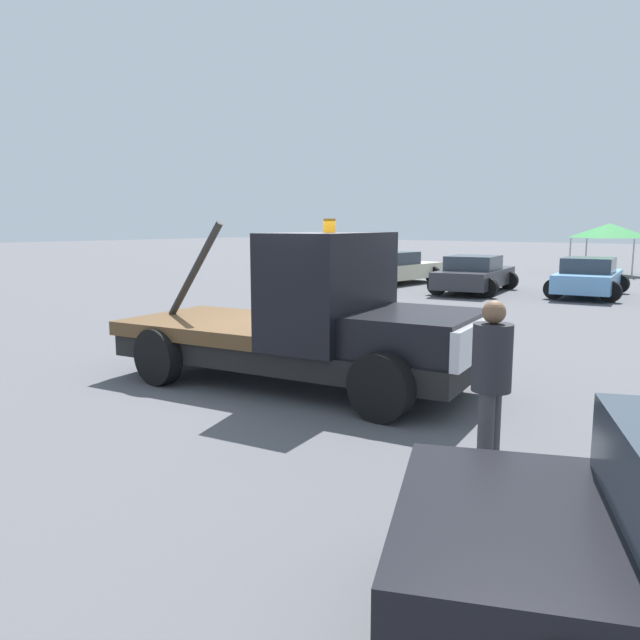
{
  "coord_description": "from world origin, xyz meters",
  "views": [
    {
      "loc": [
        6.09,
        -7.21,
        2.45
      ],
      "look_at": [
        0.5,
        0.0,
        1.05
      ],
      "focal_mm": 35.0,
      "sensor_mm": 36.0,
      "label": 1
    }
  ],
  "objects_px": {
    "parked_car_cream": "(393,268)",
    "person_near_truck": "(491,375)",
    "parked_car_charcoal": "(474,275)",
    "canopy_tent_green": "(610,231)",
    "tow_truck": "(315,323)",
    "parked_car_skyblue": "(588,278)"
  },
  "relations": [
    {
      "from": "parked_car_skyblue",
      "to": "parked_car_charcoal",
      "type": "bearing_deg",
      "value": 100.44
    },
    {
      "from": "parked_car_cream",
      "to": "person_near_truck",
      "type": "bearing_deg",
      "value": -143.12
    },
    {
      "from": "parked_car_cream",
      "to": "parked_car_skyblue",
      "type": "xyz_separation_m",
      "value": [
        7.61,
        0.32,
        -0.0
      ]
    },
    {
      "from": "person_near_truck",
      "to": "parked_car_cream",
      "type": "relative_size",
      "value": 0.35
    },
    {
      "from": "tow_truck",
      "to": "canopy_tent_green",
      "type": "height_order",
      "value": "tow_truck"
    },
    {
      "from": "parked_car_cream",
      "to": "tow_truck",
      "type": "bearing_deg",
      "value": -149.88
    },
    {
      "from": "parked_car_cream",
      "to": "parked_car_charcoal",
      "type": "height_order",
      "value": "same"
    },
    {
      "from": "parked_car_skyblue",
      "to": "canopy_tent_green",
      "type": "xyz_separation_m",
      "value": [
        -1.84,
        10.42,
        1.5
      ]
    },
    {
      "from": "person_near_truck",
      "to": "canopy_tent_green",
      "type": "distance_m",
      "value": 27.77
    },
    {
      "from": "canopy_tent_green",
      "to": "person_near_truck",
      "type": "bearing_deg",
      "value": -78.93
    },
    {
      "from": "parked_car_charcoal",
      "to": "canopy_tent_green",
      "type": "xyz_separation_m",
      "value": [
        1.8,
        11.61,
        1.5
      ]
    },
    {
      "from": "parked_car_cream",
      "to": "parked_car_skyblue",
      "type": "distance_m",
      "value": 7.62
    },
    {
      "from": "parked_car_cream",
      "to": "parked_car_charcoal",
      "type": "distance_m",
      "value": 4.07
    },
    {
      "from": "parked_car_cream",
      "to": "canopy_tent_green",
      "type": "bearing_deg",
      "value": -25.32
    },
    {
      "from": "parked_car_charcoal",
      "to": "canopy_tent_green",
      "type": "relative_size",
      "value": 1.7
    },
    {
      "from": "tow_truck",
      "to": "parked_car_charcoal",
      "type": "distance_m",
      "value": 14.54
    },
    {
      "from": "tow_truck",
      "to": "parked_car_charcoal",
      "type": "bearing_deg",
      "value": 96.2
    },
    {
      "from": "person_near_truck",
      "to": "parked_car_skyblue",
      "type": "xyz_separation_m",
      "value": [
        -3.49,
        16.81,
        -0.35
      ]
    },
    {
      "from": "tow_truck",
      "to": "person_near_truck",
      "type": "xyz_separation_m",
      "value": [
        3.43,
        -1.56,
        0.02
      ]
    },
    {
      "from": "tow_truck",
      "to": "parked_car_cream",
      "type": "xyz_separation_m",
      "value": [
        -7.67,
        14.93,
        -0.33
      ]
    },
    {
      "from": "person_near_truck",
      "to": "parked_car_skyblue",
      "type": "bearing_deg",
      "value": -83.15
    },
    {
      "from": "parked_car_cream",
      "to": "parked_car_charcoal",
      "type": "bearing_deg",
      "value": -99.4
    }
  ]
}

